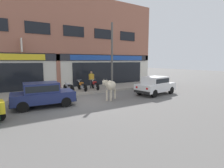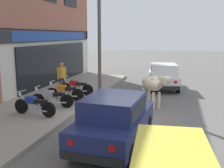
% 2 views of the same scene
% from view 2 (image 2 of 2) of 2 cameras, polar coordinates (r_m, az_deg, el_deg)
% --- Properties ---
extents(ground_plane, '(90.00, 90.00, 0.00)m').
position_cam_2_polar(ground_plane, '(10.08, 4.56, -7.38)').
color(ground_plane, '#605E5B').
extents(sidewalk, '(19.00, 3.75, 0.16)m').
position_cam_2_polar(sidewalk, '(11.45, -16.02, -5.15)').
color(sidewalk, gray).
rests_on(sidewalk, ground).
extents(cow, '(1.82, 1.50, 1.61)m').
position_cam_2_polar(cow, '(11.48, 8.81, -0.07)').
color(cow, beige).
rests_on(cow, ground).
extents(car_0, '(3.76, 2.08, 1.46)m').
position_cam_2_polar(car_0, '(15.61, 11.12, 1.97)').
color(car_0, black).
rests_on(car_0, ground).
extents(car_1, '(3.69, 1.82, 1.46)m').
position_cam_2_polar(car_1, '(7.43, 0.52, -7.38)').
color(car_1, black).
rests_on(car_1, ground).
extents(motorcycle_0, '(0.57, 1.81, 0.88)m').
position_cam_2_polar(motorcycle_0, '(10.18, -16.54, -4.44)').
color(motorcycle_0, black).
rests_on(motorcycle_0, sidewalk).
extents(motorcycle_1, '(0.53, 1.81, 0.88)m').
position_cam_2_polar(motorcycle_1, '(11.10, -12.93, -3.03)').
color(motorcycle_1, black).
rests_on(motorcycle_1, sidewalk).
extents(motorcycle_2, '(0.52, 1.81, 0.88)m').
position_cam_2_polar(motorcycle_2, '(12.16, -10.28, -1.74)').
color(motorcycle_2, black).
rests_on(motorcycle_2, sidewalk).
extents(motorcycle_3, '(0.54, 1.81, 0.88)m').
position_cam_2_polar(motorcycle_3, '(13.24, -7.77, -0.66)').
color(motorcycle_3, black).
rests_on(motorcycle_3, sidewalk).
extents(pedestrian, '(0.42, 0.33, 1.60)m').
position_cam_2_polar(pedestrian, '(13.45, -10.86, 2.01)').
color(pedestrian, '#2D2D33').
rests_on(pedestrian, sidewalk).
extents(utility_pole, '(0.18, 0.18, 5.87)m').
position_cam_2_polar(utility_pole, '(13.90, -2.76, 10.53)').
color(utility_pole, '#595651').
rests_on(utility_pole, sidewalk).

